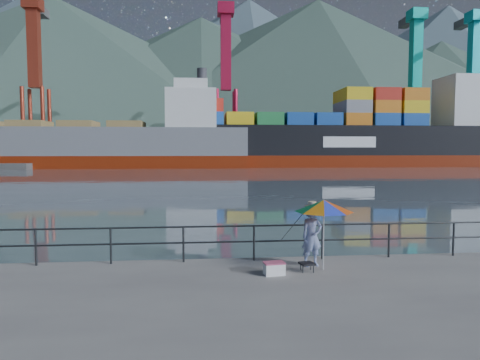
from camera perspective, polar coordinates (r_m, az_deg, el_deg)
The scene contains 14 objects.
ground at distance 7.59m, azimuth -1.02°, elevation -22.74°, with size 24.00×11.00×0.50m, color gray.
harbor_water at distance 140.29m, azimuth -5.02°, elevation 2.83°, with size 500.00×280.00×0.00m, color slate.
far_dock at distance 103.83m, azimuth 0.59°, elevation 2.38°, with size 200.00×40.00×0.40m, color #514F4C.
guardrail at distance 12.25m, azimuth -2.82°, elevation -8.40°, with size 22.00×0.06×1.03m.
mountains at distance 223.87m, azimuth 5.08°, elevation 12.44°, with size 600.00×332.80×80.00m.
port_cranes at distance 100.20m, azimuth 13.42°, elevation 11.38°, with size 116.00×28.00×38.40m.
container_stacks at distance 109.09m, azimuth 12.28°, elevation 4.03°, with size 58.00×8.40×7.80m.
fisherman at distance 11.87m, azimuth 9.55°, elevation -7.43°, with size 0.59×0.39×1.63m, color navy.
beach_umbrella at distance 11.36m, azimuth 11.11°, elevation -3.41°, with size 1.86×1.86×1.86m.
folding_stool at distance 11.48m, azimuth 8.92°, elevation -11.36°, with size 0.43×0.43×0.23m.
cooler_bag at distance 11.10m, azimuth 4.57°, elevation -11.74°, with size 0.50×0.33×0.29m, color white.
fishing_rod at distance 12.99m, azimuth 6.96°, elevation -10.06°, with size 0.02×0.02×1.95m, color black.
bulk_carrier at distance 82.04m, azimuth -17.59°, elevation 4.57°, with size 55.54×9.61×14.50m.
container_ship at distance 87.45m, azimuth 14.25°, elevation 5.73°, with size 64.36×10.73×18.10m.
Camera 1 is at (-0.49, -10.25, 3.18)m, focal length 32.00 mm.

